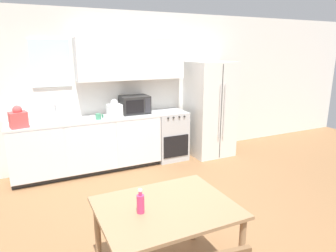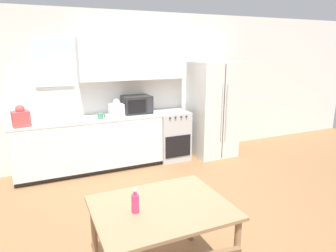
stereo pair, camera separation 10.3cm
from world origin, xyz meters
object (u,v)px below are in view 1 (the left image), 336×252
(oven_range, at_px, (169,135))
(microwave, at_px, (135,105))
(dining_table, at_px, (166,216))
(drink_bottle, at_px, (141,203))
(refrigerator, at_px, (210,109))
(coffee_mug, at_px, (99,116))

(oven_range, height_order, microwave, microwave)
(oven_range, relative_size, dining_table, 0.79)
(oven_range, xyz_separation_m, microwave, (-0.65, 0.08, 0.63))
(dining_table, height_order, drink_bottle, drink_bottle)
(dining_table, distance_m, drink_bottle, 0.30)
(refrigerator, bearing_deg, drink_bottle, -132.02)
(drink_bottle, bearing_deg, oven_range, 60.07)
(oven_range, distance_m, coffee_mug, 1.44)
(microwave, distance_m, coffee_mug, 0.73)
(microwave, bearing_deg, dining_table, -104.50)
(microwave, xyz_separation_m, drink_bottle, (-0.99, -2.91, -0.27))
(coffee_mug, relative_size, drink_bottle, 0.61)
(oven_range, bearing_deg, coffee_mug, -175.05)
(refrigerator, relative_size, coffee_mug, 14.17)
(coffee_mug, bearing_deg, refrigerator, 0.72)
(oven_range, relative_size, drink_bottle, 4.35)
(microwave, xyz_separation_m, coffee_mug, (-0.69, -0.19, -0.11))
(oven_range, bearing_deg, refrigerator, -5.99)
(refrigerator, bearing_deg, dining_table, -129.27)
(microwave, relative_size, drink_bottle, 2.35)
(microwave, height_order, drink_bottle, microwave)
(coffee_mug, bearing_deg, dining_table, -91.20)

